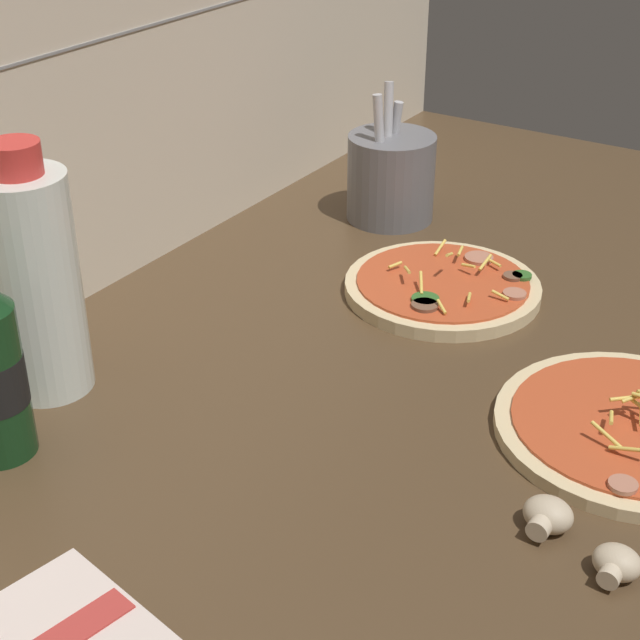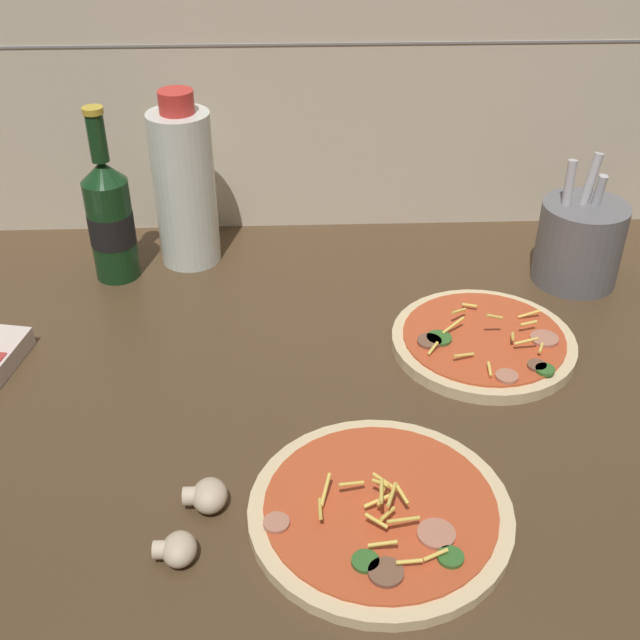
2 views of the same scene
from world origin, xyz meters
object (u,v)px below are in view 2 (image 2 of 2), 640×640
(utensil_crock, at_px, (579,242))
(oil_bottle, at_px, (185,186))
(pizza_near, at_px, (380,512))
(beer_bottle, at_px, (110,218))
(mushroom_right, at_px, (177,549))
(mushroom_left, at_px, (207,496))
(pizza_far, at_px, (483,342))

(utensil_crock, bearing_deg, oil_bottle, 171.57)
(pizza_near, xyz_separation_m, beer_bottle, (-0.32, 0.46, 0.08))
(beer_bottle, relative_size, mushroom_right, 6.23)
(oil_bottle, bearing_deg, mushroom_right, -85.89)
(mushroom_left, bearing_deg, pizza_far, 38.01)
(pizza_near, xyz_separation_m, mushroom_right, (-0.18, -0.04, 0.01))
(pizza_far, relative_size, oil_bottle, 0.90)
(pizza_far, relative_size, mushroom_left, 5.29)
(mushroom_right, bearing_deg, pizza_near, 12.71)
(beer_bottle, bearing_deg, mushroom_left, -70.15)
(beer_bottle, bearing_deg, mushroom_right, -74.73)
(pizza_far, distance_m, oil_bottle, 0.45)
(utensil_crock, bearing_deg, mushroom_right, -136.73)
(mushroom_left, bearing_deg, oil_bottle, 97.20)
(mushroom_left, height_order, mushroom_right, mushroom_left)
(oil_bottle, relative_size, mushroom_left, 5.85)
(beer_bottle, relative_size, oil_bottle, 0.98)
(beer_bottle, height_order, oil_bottle, oil_bottle)
(pizza_near, bearing_deg, mushroom_left, 172.79)
(pizza_near, height_order, mushroom_right, pizza_near)
(pizza_far, height_order, beer_bottle, beer_bottle)
(oil_bottle, bearing_deg, pizza_far, -32.20)
(pizza_far, distance_m, mushroom_right, 0.45)
(pizza_near, relative_size, mushroom_right, 6.44)
(pizza_far, distance_m, beer_bottle, 0.52)
(pizza_near, height_order, mushroom_left, pizza_near)
(oil_bottle, distance_m, mushroom_right, 0.55)
(beer_bottle, xyz_separation_m, mushroom_left, (0.16, -0.44, -0.07))
(oil_bottle, bearing_deg, beer_bottle, -156.37)
(mushroom_right, height_order, utensil_crock, utensil_crock)
(pizza_near, distance_m, oil_bottle, 0.56)
(pizza_near, bearing_deg, mushroom_right, -167.29)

